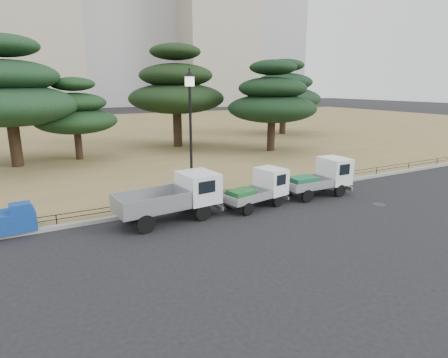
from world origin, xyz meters
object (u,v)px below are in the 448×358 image
truck_large (174,196)px  street_lamp (190,116)px  tarp_pile (13,219)px  truck_kei_rear (321,177)px  truck_kei_front (259,189)px

truck_large → street_lamp: 3.68m
truck_large → tarp_pile: truck_large is taller
truck_large → truck_kei_rear: size_ratio=1.23×
truck_kei_front → street_lamp: 4.50m
truck_kei_rear → truck_large: bearing=-180.0°
truck_large → truck_kei_rear: (7.76, -0.15, -0.11)m
truck_kei_rear → street_lamp: size_ratio=0.60×
truck_kei_rear → tarp_pile: size_ratio=2.16×
truck_large → truck_kei_front: truck_large is taller
truck_kei_front → truck_kei_rear: truck_kei_rear is taller
truck_large → street_lamp: street_lamp is taller
truck_large → truck_kei_front: size_ratio=1.30×
truck_kei_front → truck_kei_rear: bearing=-10.5°
truck_kei_front → truck_kei_rear: size_ratio=0.95×
truck_large → street_lamp: bearing=40.2°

